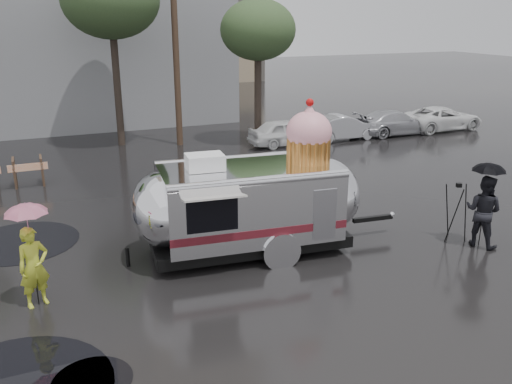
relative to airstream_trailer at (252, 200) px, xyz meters
name	(u,v)px	position (x,y,z in m)	size (l,w,h in m)	color
ground	(237,290)	(-1.10, -1.79, -1.37)	(120.00, 120.00, 0.00)	black
puddles	(21,312)	(-5.51, -0.98, -1.37)	(3.61, 9.64, 0.01)	black
grey_building	(10,0)	(-5.10, 22.21, 5.13)	(22.00, 12.00, 13.00)	slate
utility_pole	(175,41)	(1.40, 12.21, 3.25)	(1.60, 0.28, 9.00)	#473323
tree_mid	(110,0)	(-1.10, 13.21, 4.97)	(4.20, 4.20, 8.03)	#382D26
tree_right	(258,31)	(4.90, 11.21, 3.68)	(3.36, 3.36, 6.42)	#382D26
parked_cars	(374,122)	(10.68, 10.21, -0.65)	(13.20, 1.90, 1.50)	silver
airstream_trailer	(252,200)	(0.00, 0.00, 0.00)	(7.24, 2.96, 3.91)	silver
person_left	(34,267)	(-5.16, -0.79, -0.51)	(0.62, 0.41, 1.73)	gold
umbrella_pink	(27,220)	(-5.16, -0.79, 0.53)	(1.05, 1.05, 2.27)	pink
person_right	(483,211)	(5.63, -1.99, -0.42)	(0.91, 0.51, 1.90)	black
umbrella_black	(488,176)	(5.63, -1.99, 0.53)	(1.04, 1.04, 2.26)	black
tripod	(456,206)	(5.27, -1.41, -0.41)	(0.65, 0.62, 1.59)	black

